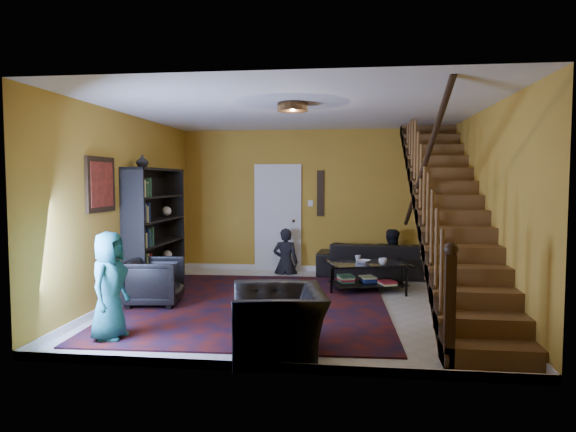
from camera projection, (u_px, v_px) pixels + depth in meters
name	position (u px, v px, depth m)	size (l,w,h in m)	color
floor	(299.00, 303.00, 7.54)	(5.50, 5.50, 0.00)	beige
room	(231.00, 280.00, 9.02)	(5.50, 5.50, 5.50)	gold
staircase	(449.00, 209.00, 7.18)	(0.95, 5.02, 3.18)	brown
bookshelf	(156.00, 232.00, 8.36)	(0.35, 1.80, 2.00)	black
door	(278.00, 219.00, 10.25)	(0.82, 0.05, 2.05)	silver
framed_picture	(101.00, 184.00, 6.84)	(0.04, 0.74, 0.74)	maroon
wall_hanging	(321.00, 193.00, 10.12)	(0.14, 0.03, 0.90)	black
ceiling_fixture	(293.00, 107.00, 6.56)	(0.40, 0.40, 0.10)	#3F2814
rug	(256.00, 304.00, 7.45)	(3.73, 4.26, 0.02)	#44110C
sofa	(377.00, 259.00, 9.64)	(2.20, 0.86, 0.64)	black
armchair_left	(155.00, 282.00, 7.38)	(0.74, 0.76, 0.69)	black
armchair_right	(278.00, 322.00, 5.29)	(1.06, 0.93, 0.69)	black
person_adult_a	(286.00, 262.00, 9.91)	(0.49, 0.32, 1.34)	black
person_adult_b	(391.00, 264.00, 9.67)	(0.65, 0.51, 1.34)	black
person_child	(109.00, 286.00, 5.78)	(0.60, 0.39, 1.24)	#1A6064
coffee_table	(368.00, 275.00, 8.36)	(1.39, 1.08, 0.47)	black
cup_a	(383.00, 261.00, 8.15)	(0.13, 0.13, 0.10)	#999999
cup_b	(358.00, 258.00, 8.55)	(0.09, 0.09, 0.09)	#999999
bowl	(364.00, 261.00, 8.30)	(0.21, 0.21, 0.05)	#999999
vase	(142.00, 161.00, 7.79)	(0.18, 0.18, 0.19)	#999999
popcorn_bucket	(267.00, 308.00, 6.89)	(0.13, 0.13, 0.15)	red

